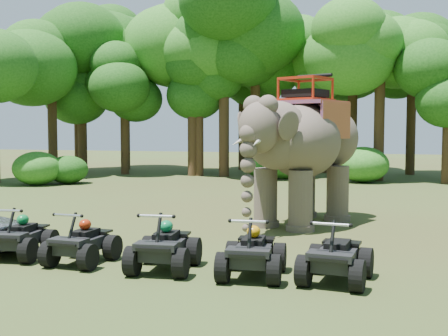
{
  "coord_description": "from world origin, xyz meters",
  "views": [
    {
      "loc": [
        3.99,
        -12.58,
        2.9
      ],
      "look_at": [
        0.0,
        1.2,
        1.9
      ],
      "focal_mm": 45.0,
      "sensor_mm": 36.0,
      "label": 1
    }
  ],
  "objects_px": {
    "elephant": "(303,149)",
    "atv_2": "(164,240)",
    "atv_0": "(20,232)",
    "atv_4": "(336,250)",
    "atv_3": "(252,246)",
    "atv_1": "(82,237)"
  },
  "relations": [
    {
      "from": "atv_0",
      "to": "atv_4",
      "type": "distance_m",
      "value": 7.04
    },
    {
      "from": "atv_4",
      "to": "atv_2",
      "type": "bearing_deg",
      "value": -172.65
    },
    {
      "from": "elephant",
      "to": "atv_2",
      "type": "relative_size",
      "value": 3.24
    },
    {
      "from": "atv_3",
      "to": "atv_1",
      "type": "bearing_deg",
      "value": 174.23
    },
    {
      "from": "atv_2",
      "to": "atv_4",
      "type": "xyz_separation_m",
      "value": [
        3.46,
        0.09,
        -0.01
      ]
    },
    {
      "from": "atv_4",
      "to": "atv_3",
      "type": "bearing_deg",
      "value": -171.03
    },
    {
      "from": "elephant",
      "to": "atv_1",
      "type": "xyz_separation_m",
      "value": [
        -3.84,
        -6.44,
        -1.7
      ]
    },
    {
      "from": "atv_2",
      "to": "atv_3",
      "type": "distance_m",
      "value": 1.86
    },
    {
      "from": "atv_0",
      "to": "atv_1",
      "type": "xyz_separation_m",
      "value": [
        1.64,
        -0.11,
        -0.01
      ]
    },
    {
      "from": "atv_2",
      "to": "elephant",
      "type": "bearing_deg",
      "value": 67.96
    },
    {
      "from": "atv_3",
      "to": "atv_4",
      "type": "bearing_deg",
      "value": -1.91
    },
    {
      "from": "elephant",
      "to": "atv_2",
      "type": "bearing_deg",
      "value": -84.14
    },
    {
      "from": "atv_1",
      "to": "atv_3",
      "type": "distance_m",
      "value": 3.79
    },
    {
      "from": "elephant",
      "to": "atv_1",
      "type": "bearing_deg",
      "value": -98.59
    },
    {
      "from": "atv_0",
      "to": "atv_3",
      "type": "bearing_deg",
      "value": -8.6
    },
    {
      "from": "atv_3",
      "to": "atv_0",
      "type": "bearing_deg",
      "value": 173.29
    },
    {
      "from": "elephant",
      "to": "atv_2",
      "type": "height_order",
      "value": "elephant"
    },
    {
      "from": "atv_1",
      "to": "atv_4",
      "type": "bearing_deg",
      "value": 2.36
    },
    {
      "from": "atv_0",
      "to": "atv_1",
      "type": "height_order",
      "value": "atv_0"
    },
    {
      "from": "atv_1",
      "to": "atv_2",
      "type": "distance_m",
      "value": 1.94
    },
    {
      "from": "atv_1",
      "to": "atv_3",
      "type": "xyz_separation_m",
      "value": [
        3.79,
        -0.05,
        0.03
      ]
    },
    {
      "from": "atv_1",
      "to": "atv_2",
      "type": "bearing_deg",
      "value": 0.41
    }
  ]
}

